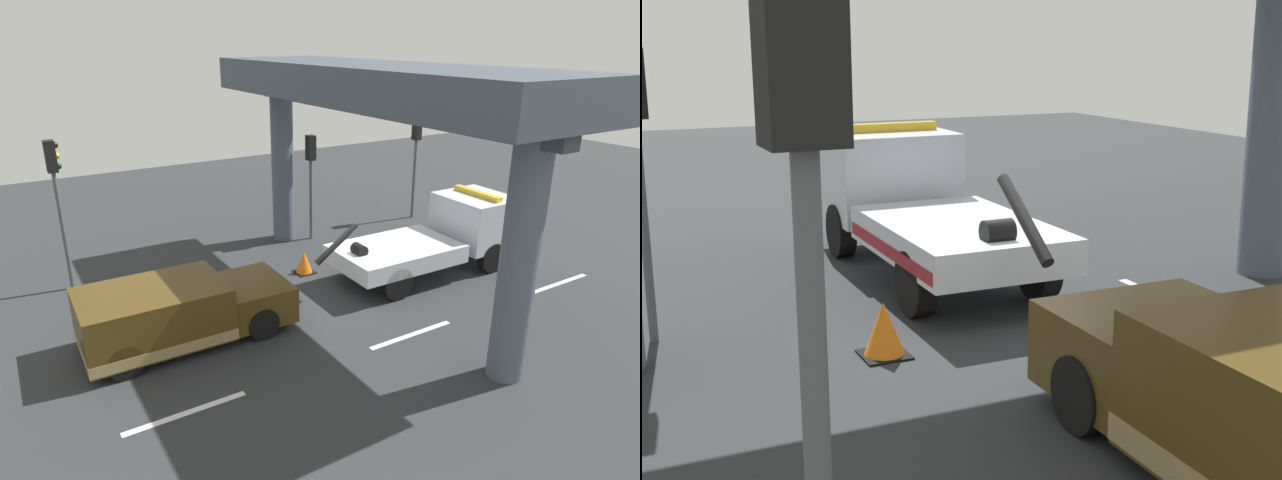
{
  "view_description": "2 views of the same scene",
  "coord_description": "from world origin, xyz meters",
  "views": [
    {
      "loc": [
        -8.53,
        -12.21,
        7.25
      ],
      "look_at": [
        -1.13,
        -0.19,
        2.0
      ],
      "focal_mm": 30.78,
      "sensor_mm": 36.0,
      "label": 1
    },
    {
      "loc": [
        -10.32,
        5.6,
        4.06
      ],
      "look_at": [
        0.39,
        0.6,
        1.25
      ],
      "focal_mm": 48.07,
      "sensor_mm": 36.0,
      "label": 2
    }
  ],
  "objects": [
    {
      "name": "lane_stripe_mid",
      "position": [
        0.0,
        -2.86,
        0.0
      ],
      "size": [
        2.6,
        0.16,
        0.01
      ],
      "primitive_type": "cube",
      "color": "silver",
      "rests_on": "ground"
    },
    {
      "name": "traffic_light_near",
      "position": [
        -6.98,
        4.73,
        3.3
      ],
      "size": [
        0.39,
        0.32,
        4.54
      ],
      "color": "#515456",
      "rests_on": "ground"
    },
    {
      "name": "tow_truck_white",
      "position": [
        3.69,
        -0.01,
        1.2
      ],
      "size": [
        7.27,
        2.49,
        2.46
      ],
      "color": "silver",
      "rests_on": "ground"
    },
    {
      "name": "ground_plane",
      "position": [
        0.0,
        0.0,
        -0.05
      ],
      "size": [
        60.0,
        40.0,
        0.1
      ],
      "primitive_type": "cube",
      "color": "#2D3033"
    },
    {
      "name": "traffic_cone_orange",
      "position": [
        -0.35,
        2.06,
        0.35
      ],
      "size": [
        0.61,
        0.61,
        0.73
      ],
      "color": "orange",
      "rests_on": "ground"
    },
    {
      "name": "lane_stripe_east",
      "position": [
        6.0,
        -2.86,
        0.0
      ],
      "size": [
        2.6,
        0.16,
        0.01
      ],
      "primitive_type": "cube",
      "color": "silver",
      "rests_on": "ground"
    }
  ]
}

